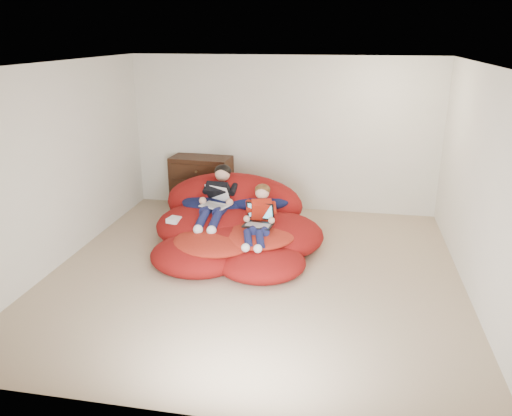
{
  "coord_description": "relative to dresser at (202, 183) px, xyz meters",
  "views": [
    {
      "loc": [
        1.04,
        -5.49,
        2.83
      ],
      "look_at": [
        -0.06,
        0.44,
        0.7
      ],
      "focal_mm": 35.0,
      "sensor_mm": 36.0,
      "label": 1
    }
  ],
  "objects": [
    {
      "name": "room_shell",
      "position": [
        1.33,
        -2.24,
        -0.22
      ],
      "size": [
        5.1,
        5.1,
        2.77
      ],
      "color": "tan",
      "rests_on": "ground"
    },
    {
      "name": "dresser",
      "position": [
        0.0,
        0.0,
        0.0
      ],
      "size": [
        1.02,
        0.59,
        0.88
      ],
      "color": "black",
      "rests_on": "ground"
    },
    {
      "name": "power_adapter",
      "position": [
        0.12,
        -1.7,
        -0.02
      ],
      "size": [
        0.2,
        0.2,
        0.06
      ],
      "primitive_type": "cube",
      "rotation": [
        0.0,
        0.0,
        -0.21
      ],
      "color": "silver",
      "rests_on": "beanbag_pile"
    },
    {
      "name": "younger_boy",
      "position": [
        1.31,
        -1.79,
        0.17
      ],
      "size": [
        0.35,
        0.91,
        0.64
      ],
      "color": "#A91E0E",
      "rests_on": "beanbag_pile"
    },
    {
      "name": "beanbag_pile",
      "position": [
        0.87,
        -1.41,
        -0.17
      ],
      "size": [
        2.43,
        2.36,
        0.94
      ],
      "color": "maroon",
      "rests_on": "ground"
    },
    {
      "name": "cream_pillow",
      "position": [
        0.49,
        -0.7,
        0.18
      ],
      "size": [
        0.43,
        0.28,
        0.28
      ],
      "primitive_type": "ellipsoid",
      "color": "beige",
      "rests_on": "beanbag_pile"
    },
    {
      "name": "laptop_white",
      "position": [
        0.62,
        -1.39,
        0.19
      ],
      "size": [
        0.42,
        0.47,
        0.25
      ],
      "color": "silver",
      "rests_on": "older_boy"
    },
    {
      "name": "laptop_black",
      "position": [
        1.31,
        -1.82,
        0.12
      ],
      "size": [
        0.4,
        0.38,
        0.26
      ],
      "color": "black",
      "rests_on": "younger_boy"
    },
    {
      "name": "older_boy",
      "position": [
        0.62,
        -1.3,
        0.22
      ],
      "size": [
        0.35,
        1.19,
        0.68
      ],
      "color": "black",
      "rests_on": "beanbag_pile"
    }
  ]
}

